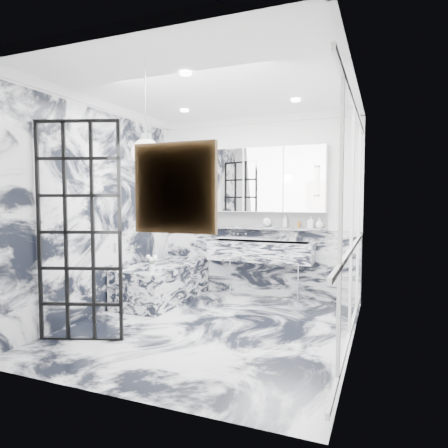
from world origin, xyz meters
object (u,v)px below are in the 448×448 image
at_px(trough_sink, 261,251).
at_px(mirror_cabinet, 264,180).
at_px(bathtub, 163,282).
at_px(crittall_door, 79,232).

distance_m(trough_sink, mirror_cabinet, 1.10).
xyz_separation_m(trough_sink, bathtub, (-1.33, -0.66, -0.45)).
xyz_separation_m(crittall_door, bathtub, (-0.05, 1.80, -0.89)).
distance_m(crittall_door, trough_sink, 2.80).
distance_m(mirror_cabinet, bathtub, 2.20).
bearing_deg(crittall_door, bathtub, 72.28).
xyz_separation_m(mirror_cabinet, bathtub, (-1.32, -0.83, -1.54)).
relative_size(crittall_door, mirror_cabinet, 1.23).
relative_size(trough_sink, mirror_cabinet, 0.84).
bearing_deg(trough_sink, mirror_cabinet, 90.00).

